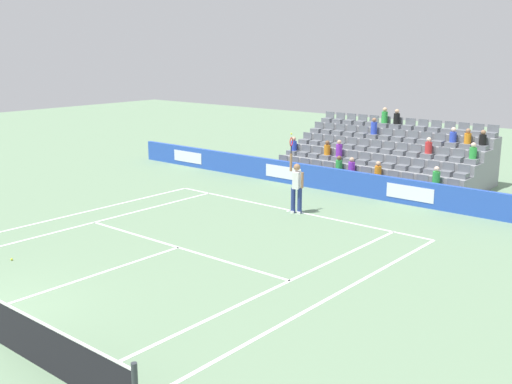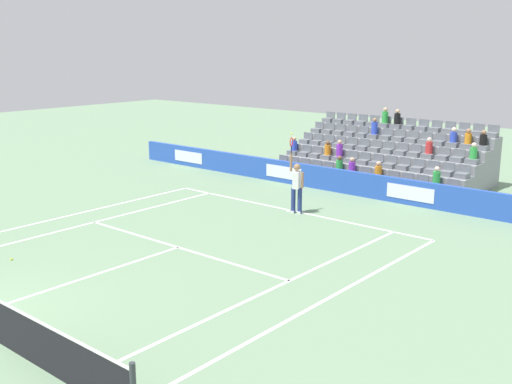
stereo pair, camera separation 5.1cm
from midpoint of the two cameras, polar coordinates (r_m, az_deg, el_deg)
line_baseline at (r=22.24m, az=3.27°, el=-1.70°), size 10.97×0.10×0.01m
line_service at (r=18.33m, az=-7.16°, el=-5.10°), size 8.23×0.10×0.01m
line_centre_service at (r=16.47m, az=-15.42°, el=-7.66°), size 0.10×6.40×0.01m
line_singles_sideline_left at (r=21.17m, az=-15.67°, el=-2.97°), size 0.10×11.89×0.01m
line_singles_sideline_right at (r=15.38m, az=2.17°, el=-8.69°), size 0.10×11.89×0.01m
line_doubles_sideline_left at (r=22.28m, az=-17.67°, el=-2.29°), size 0.10×11.89×0.01m
line_doubles_sideline_right at (r=14.64m, az=6.46°, el=-9.94°), size 0.10×11.89×0.01m
line_centre_mark at (r=22.16m, az=3.12°, el=-1.75°), size 0.10×0.20×0.01m
sponsor_barrier at (r=24.96m, az=8.17°, el=0.97°), size 23.68×0.22×0.95m
tennis_player at (r=21.67m, az=3.84°, el=0.58°), size 0.54×0.43×2.85m
stadium_stand at (r=27.92m, az=12.11°, el=2.85°), size 8.68×4.75×3.02m
loose_tennis_ball at (r=18.40m, az=-21.64°, el=-5.80°), size 0.07×0.07×0.07m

